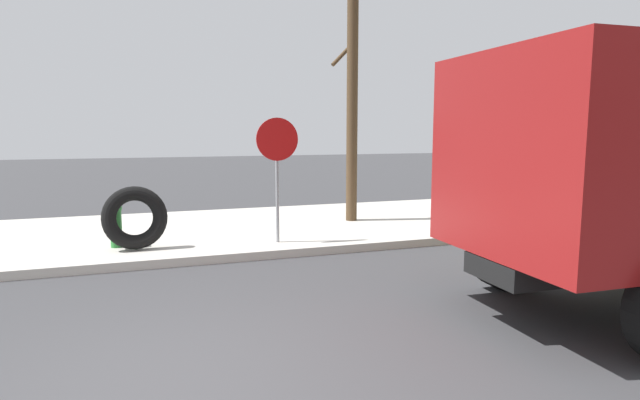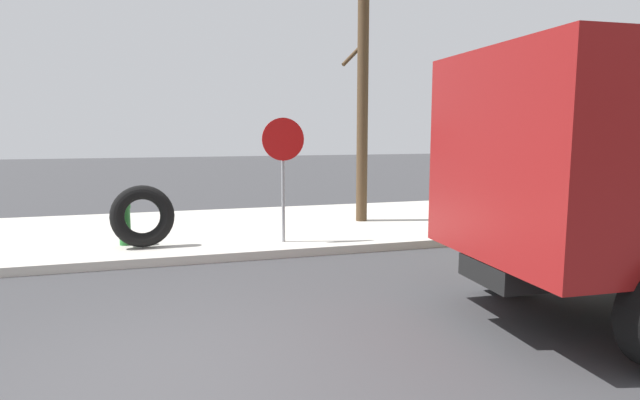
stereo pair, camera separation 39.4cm
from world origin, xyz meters
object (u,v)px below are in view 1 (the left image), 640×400
loose_tire (135,218)px  stop_sign (277,156)px  fire_hydrant (116,223)px  bare_tree (352,80)px

loose_tire → stop_sign: bearing=-5.5°
fire_hydrant → loose_tire: loose_tire is taller
loose_tire → stop_sign: 2.64m
fire_hydrant → bare_tree: (4.91, 1.21, 2.67)m
loose_tire → bare_tree: bare_tree is taller
loose_tire → fire_hydrant: bearing=136.1°
fire_hydrant → bare_tree: size_ratio=0.13×
stop_sign → bare_tree: 3.18m
fire_hydrant → bare_tree: bearing=13.8°
fire_hydrant → stop_sign: bearing=-11.1°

